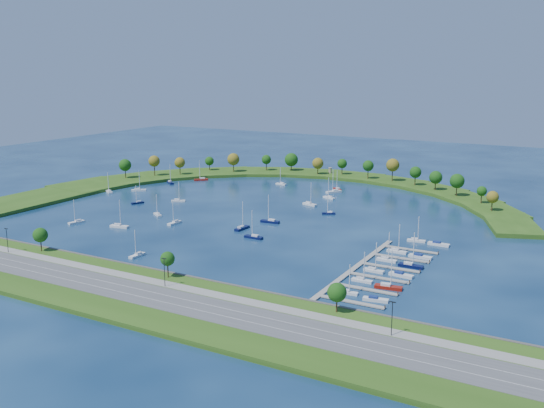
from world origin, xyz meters
The scene contains 38 objects.
ground centered at (0.00, 0.00, 0.00)m, with size 700.00×700.00×0.00m, color #071D3E.
south_shoreline centered at (0.03, -122.88, 1.00)m, with size 420.00×43.10×11.60m.
breakwater centered at (-46.33, 48.72, 0.99)m, with size 286.74×247.64×2.00m.
breakwater_trees centered at (-15.87, 88.95, 10.39)m, with size 237.72×90.35×14.79m.
harbor_tower centered at (-11.27, 117.37, 4.03)m, with size 2.60×2.60×3.95m.
dock_system centered at (85.30, -61.00, 0.35)m, with size 24.28×82.00×1.60m.
moored_boat_0 centered at (15.89, -16.42, 0.96)m, with size 9.68×3.70×13.87m.
moored_boat_1 centered at (16.19, 27.68, 0.94)m, with size 9.22×4.83×13.05m.
moored_boat_2 centered at (-42.36, -59.29, 0.95)m, with size 9.55×4.36×13.56m.
moored_boat_3 centered at (-52.79, -0.45, 0.89)m, with size 7.77×5.96×11.45m.
moored_boat_4 centered at (23.08, -44.18, 0.93)m, with size 8.79×2.64×12.84m.
moored_boat_5 centered at (14.25, 65.45, 0.99)m, with size 7.98×9.61×14.48m.
moored_boat_6 centered at (-79.86, 59.69, 0.95)m, with size 8.46×8.14×13.48m.
moored_boat_7 centered at (-66.25, -63.32, 0.90)m, with size 4.20×8.45×11.97m.
moored_boat_8 centered at (33.67, 13.94, 0.86)m, with size 6.96×4.86×10.07m.
moored_boat_9 centered at (-4.41, -89.93, 0.89)m, with size 2.43×7.78×11.34m.
moored_boat_10 centered at (18.60, 48.70, 0.91)m, with size 8.62×5.42×12.31m.
moored_boat_11 centered at (-25.74, 72.33, 0.88)m, with size 7.81×3.34×11.12m.
moored_boat_12 centered at (-41.79, -31.73, 0.88)m, with size 7.51×5.81×11.10m.
moored_boat_13 centered at (-23.64, -41.04, 0.91)m, with size 2.61×8.31×12.10m.
moored_boat_14 centered at (-91.22, 41.07, 0.93)m, with size 8.56×7.17×12.93m.
moored_boat_15 centered at (-104.92, -0.56, 0.92)m, with size 8.56×6.59×12.63m.
moored_boat_16 centered at (-92.68, 11.97, 0.93)m, with size 8.18×7.63×12.87m.
moored_boat_17 centered at (12.68, 74.30, 0.91)m, with size 7.50×7.31×12.04m.
moored_boat_18 centered at (10.46, -33.85, 0.95)m, with size 3.16×9.27×13.41m.
moored_boat_19 centered at (-69.69, -15.16, 0.87)m, with size 4.93×7.26×10.46m.
docked_boat_0 centered at (85.54, -87.26, 0.87)m, with size 7.31×2.73×10.49m.
docked_boat_1 centered at (95.98, -88.80, 0.62)m, with size 8.60×3.66×1.70m.
docked_boat_2 centered at (85.53, -73.68, 0.88)m, with size 7.63×2.16×11.20m.
docked_boat_3 centered at (96.00, -75.93, 0.97)m, with size 9.80×3.99×13.99m.
docked_boat_4 centered at (85.53, -61.45, 0.89)m, with size 7.95×2.57×11.54m.
docked_boat_5 centered at (95.97, -61.44, 0.67)m, with size 9.19×3.28×1.84m.
docked_boat_6 centered at (85.52, -46.83, 0.91)m, with size 8.30×2.69×12.05m.
docked_boat_7 centered at (96.00, -49.54, 0.97)m, with size 9.47×2.69×13.91m.
docked_boat_8 centered at (85.52, -33.90, 0.91)m, with size 8.40×2.61×12.24m.
docked_boat_9 centered at (95.96, -36.46, 0.69)m, with size 9.33×2.90×1.89m.
docked_boat_10 centered at (87.93, -14.30, 0.89)m, with size 8.10×3.29×11.56m.
docked_boat_11 centered at (97.87, -15.21, 0.68)m, with size 9.20×2.88×1.86m.
Camera 1 is at (158.14, -269.92, 75.34)m, focal length 40.49 mm.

